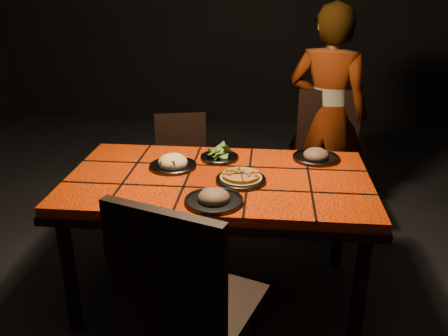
# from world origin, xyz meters

# --- Properties ---
(room_shell) EXTENTS (6.04, 7.04, 3.08)m
(room_shell) POSITION_xyz_m (0.00, 0.00, 1.50)
(room_shell) COLOR black
(room_shell) RESTS_ON ground
(dining_table) EXTENTS (1.62, 0.92, 0.75)m
(dining_table) POSITION_xyz_m (0.00, 0.00, 0.67)
(dining_table) COLOR #FF3E08
(dining_table) RESTS_ON ground
(chair_near) EXTENTS (0.60, 0.60, 1.04)m
(chair_near) POSITION_xyz_m (-0.04, -0.85, 0.59)
(chair_near) COLOR black
(chair_near) RESTS_ON ground
(chair_far_left) EXTENTS (0.45, 0.45, 0.82)m
(chair_far_left) POSITION_xyz_m (-0.36, 0.86, 0.47)
(chair_far_left) COLOR black
(chair_far_left) RESTS_ON ground
(chair_far_right) EXTENTS (0.46, 0.46, 0.99)m
(chair_far_right) POSITION_xyz_m (0.69, 0.96, 0.57)
(chair_far_right) COLOR black
(chair_far_right) RESTS_ON ground
(diner) EXTENTS (0.66, 0.53, 1.59)m
(diner) POSITION_xyz_m (0.68, 1.11, 0.79)
(diner) COLOR brown
(diner) RESTS_ON ground
(plate_pizza) EXTENTS (0.26, 0.26, 0.04)m
(plate_pizza) POSITION_xyz_m (0.12, -0.05, 0.77)
(plate_pizza) COLOR #313135
(plate_pizza) RESTS_ON dining_table
(plate_pasta) EXTENTS (0.26, 0.26, 0.09)m
(plate_pasta) POSITION_xyz_m (-0.26, 0.10, 0.77)
(plate_pasta) COLOR #313135
(plate_pasta) RESTS_ON dining_table
(plate_salad) EXTENTS (0.22, 0.22, 0.07)m
(plate_salad) POSITION_xyz_m (-0.02, 0.26, 0.78)
(plate_salad) COLOR #313135
(plate_salad) RESTS_ON dining_table
(plate_mushroom_a) EXTENTS (0.28, 0.28, 0.09)m
(plate_mushroom_a) POSITION_xyz_m (0.01, -0.31, 0.77)
(plate_mushroom_a) COLOR #313135
(plate_mushroom_a) RESTS_ON dining_table
(plate_mushroom_b) EXTENTS (0.27, 0.27, 0.09)m
(plate_mushroom_b) POSITION_xyz_m (0.54, 0.31, 0.77)
(plate_mushroom_b) COLOR #313135
(plate_mushroom_b) RESTS_ON dining_table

